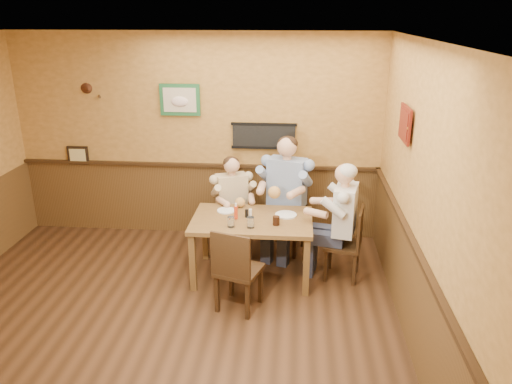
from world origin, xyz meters
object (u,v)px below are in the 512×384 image
(chair_back_right, at_px, (286,216))
(diner_white_elder, at_px, (344,228))
(diner_tan_shirt, at_px, (232,209))
(pepper_shaker, at_px, (247,213))
(cola_tumbler, at_px, (276,221))
(salt_shaker, at_px, (250,213))
(dining_table, at_px, (252,226))
(chair_back_left, at_px, (232,221))
(water_glass_mid, at_px, (251,222))
(hot_sauce_bottle, at_px, (236,212))
(chair_near_side, at_px, (239,268))
(chair_right_end, at_px, (343,243))
(water_glass_left, at_px, (231,222))
(diner_blue_polo, at_px, (287,201))

(chair_back_right, bearing_deg, diner_white_elder, -26.60)
(diner_tan_shirt, relative_size, pepper_shaker, 11.97)
(chair_back_right, bearing_deg, diner_tan_shirt, -162.00)
(cola_tumbler, bearing_deg, chair_back_right, 83.83)
(diner_white_elder, height_order, salt_shaker, diner_white_elder)
(dining_table, xyz_separation_m, chair_back_right, (0.38, 0.73, -0.17))
(cola_tumbler, bearing_deg, chair_back_left, 125.44)
(dining_table, relative_size, water_glass_mid, 11.21)
(diner_tan_shirt, distance_m, hot_sauce_bottle, 0.80)
(chair_back_right, height_order, chair_near_side, chair_back_right)
(cola_tumbler, relative_size, hot_sauce_bottle, 0.58)
(dining_table, xyz_separation_m, cola_tumbler, (0.29, -0.16, 0.14))
(hot_sauce_bottle, bearing_deg, chair_back_right, 52.77)
(chair_right_end, distance_m, chair_near_side, 1.38)
(cola_tumbler, bearing_deg, hot_sauce_bottle, 164.24)
(chair_right_end, xyz_separation_m, water_glass_left, (-1.29, -0.32, 0.36))
(hot_sauce_bottle, height_order, salt_shaker, hot_sauce_bottle)
(diner_tan_shirt, xyz_separation_m, water_glass_mid, (0.34, -0.97, 0.24))
(salt_shaker, bearing_deg, pepper_shaker, -152.50)
(salt_shaker, bearing_deg, cola_tumbler, -34.32)
(water_glass_left, bearing_deg, pepper_shaker, 63.22)
(salt_shaker, bearing_deg, dining_table, -65.76)
(chair_right_end, height_order, hot_sauce_bottle, hot_sauce_bottle)
(chair_back_right, bearing_deg, diner_blue_polo, 0.00)
(dining_table, height_order, pepper_shaker, pepper_shaker)
(diner_tan_shirt, distance_m, pepper_shaker, 0.77)
(dining_table, distance_m, water_glass_mid, 0.30)
(salt_shaker, bearing_deg, chair_near_side, -94.00)
(water_glass_mid, bearing_deg, chair_back_right, 69.01)
(hot_sauce_bottle, bearing_deg, diner_tan_shirt, 101.26)
(water_glass_left, relative_size, cola_tumbler, 1.16)
(chair_right_end, distance_m, salt_shaker, 1.15)
(water_glass_left, relative_size, salt_shaker, 1.27)
(chair_back_left, bearing_deg, salt_shaker, -87.98)
(chair_back_left, height_order, water_glass_left, water_glass_left)
(dining_table, bearing_deg, water_glass_left, -130.06)
(chair_back_left, height_order, diner_white_elder, diner_white_elder)
(diner_tan_shirt, distance_m, salt_shaker, 0.76)
(hot_sauce_bottle, bearing_deg, diner_blue_polo, 52.77)
(chair_near_side, xyz_separation_m, diner_blue_polo, (0.46, 1.42, 0.23))
(salt_shaker, bearing_deg, water_glass_left, -121.15)
(chair_right_end, bearing_deg, water_glass_left, -63.81)
(dining_table, distance_m, pepper_shaker, 0.16)
(chair_back_right, xyz_separation_m, salt_shaker, (-0.41, -0.67, 0.31))
(dining_table, xyz_separation_m, pepper_shaker, (-0.07, 0.04, 0.14))
(water_glass_left, distance_m, salt_shaker, 0.37)
(diner_white_elder, distance_m, water_glass_mid, 1.13)
(diner_tan_shirt, relative_size, cola_tumbler, 11.18)
(cola_tumbler, distance_m, salt_shaker, 0.38)
(hot_sauce_bottle, xyz_separation_m, salt_shaker, (0.16, 0.08, -0.04))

